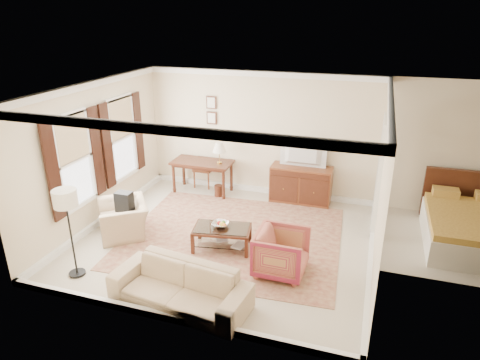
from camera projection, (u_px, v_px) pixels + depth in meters
The scene contains 21 objects.
room_shell at pixel (224, 114), 7.40m from camera, with size 5.51×5.01×2.91m.
annex_bedroom at pixel (474, 231), 7.92m from camera, with size 3.00×2.70×2.90m.
window_front at pixel (74, 161), 7.90m from camera, with size 0.12×1.56×1.80m, color #CCB284, non-canonical shape.
window_rear at pixel (122, 138), 9.31m from camera, with size 0.12×1.56×1.80m, color #CCB284, non-canonical shape.
doorway at pixel (379, 177), 8.47m from camera, with size 0.10×1.12×2.25m, color white, non-canonical shape.
rug at pixel (233, 236), 8.41m from camera, with size 4.11×3.52×0.01m, color maroon.
writing_desk at pixel (202, 166), 10.25m from camera, with size 1.44×0.72×0.78m.
desk_chair at pixel (204, 166), 10.64m from camera, with size 0.45×0.45×1.05m, color brown, non-canonical shape.
desk_lamp at pixel (219, 153), 9.99m from camera, with size 0.32×0.32×0.50m, color silver, non-canonical shape.
framed_prints at pixel (211, 110), 10.13m from camera, with size 0.25×0.04×0.68m, color #462014, non-canonical shape.
sideboard at pixel (301, 184), 9.81m from camera, with size 1.38×0.53×0.85m, color brown.
tv at pixel (303, 146), 9.45m from camera, with size 1.00×0.57×0.13m, color black.
coffee_table at pixel (222, 232), 7.88m from camera, with size 1.13×0.78×0.44m.
fruit_bowl at pixel (220, 224), 7.85m from camera, with size 0.42×0.42×0.10m, color silver.
book_a at pixel (216, 238), 7.99m from camera, with size 0.28×0.04×0.38m, color brown.
book_b at pixel (235, 243), 7.83m from camera, with size 0.28×0.03×0.38m, color brown.
striped_armchair at pixel (281, 251), 7.11m from camera, with size 0.83×0.78×0.85m, color maroon.
club_armchair at pixel (123, 213), 8.36m from camera, with size 1.03×0.67×0.90m, color tan.
backpack at pixel (124, 199), 8.37m from camera, with size 0.32×0.22×0.40m, color black.
sofa at pixel (179, 281), 6.34m from camera, with size 2.12×0.62×0.83m, color tan.
floor_lamp at pixel (66, 205), 6.73m from camera, with size 0.38×0.38×1.55m.
Camera 1 is at (2.52, -6.86, 4.15)m, focal length 32.00 mm.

